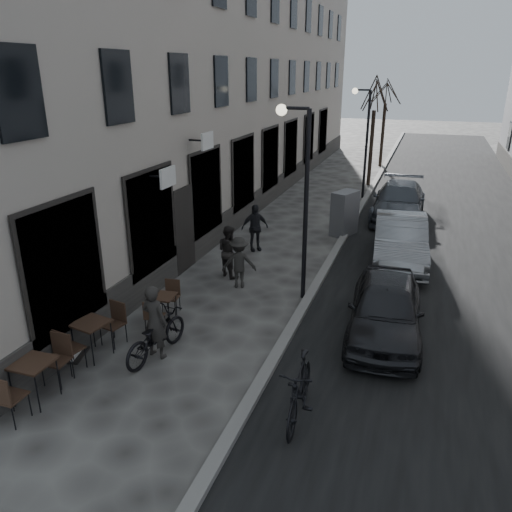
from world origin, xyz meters
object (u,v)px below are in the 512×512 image
Objects in this scene: pedestrian_far at (255,228)px; moped at (299,389)px; tree_far at (386,90)px; car_mid at (400,240)px; pedestrian_mid at (239,262)px; streetlamp_near at (300,184)px; car_near at (385,309)px; car_far at (399,201)px; tree_near at (375,95)px; streetlamp_far at (364,131)px; bistro_set_a at (35,377)px; utility_cabinet at (345,213)px; bistro_set_b at (92,336)px; sign_board at (71,336)px; bistro_set_c at (163,306)px; bicycle at (156,335)px; pedestrian_near at (229,251)px.

moped is at bearing -104.37° from pedestrian_far.
car_mid is (2.37, -17.38, -3.91)m from tree_far.
tree_far reaches higher than moped.
pedestrian_mid is 0.93× the size of pedestrian_far.
streetlamp_near reaches higher than car_near.
car_mid is at bearing 87.15° from car_near.
car_far is (3.78, 8.81, -0.03)m from pedestrian_mid.
tree_near reaches higher than streetlamp_near.
car_mid is (2.37, -11.38, -3.91)m from tree_near.
streetlamp_far is 3.13× the size of pedestrian_far.
utility_cabinet is at bearing 71.56° from bistro_set_a.
tree_far is at bearing -115.45° from pedestrian_mid.
car_near is 3.71m from moped.
tree_near is at bearing 90.53° from bistro_set_b.
pedestrian_far reaches higher than bistro_set_b.
pedestrian_mid reaches higher than sign_board.
sign_board is 7.88m from pedestrian_far.
bistro_set_b is 0.38× the size of car_mid.
tree_far reaches higher than streetlamp_near.
pedestrian_mid is at bearing 51.48° from sign_board.
streetlamp_far is 9.12m from tree_far.
streetlamp_near is at bearing 35.43° from bistro_set_c.
sign_board is 0.60× the size of moped.
utility_cabinet is at bearing -87.42° from streetlamp_far.
car_far reaches higher than moped.
bicycle reaches higher than bistro_set_a.
car_far is at bearing 77.04° from streetlamp_near.
sign_board is 0.26× the size of car_mid.
bistro_set_b is 0.46m from sign_board.
moped is (1.26, -25.94, -4.07)m from tree_far.
tree_far is 1.25× the size of car_mid.
car_near is (4.58, 2.54, 0.19)m from bicycle.
pedestrian_near is (-0.19, 4.72, 0.28)m from bicycle.
car_near is (2.47, -13.42, -2.46)m from streetlamp_far.
tree_near reaches higher than streetlamp_far.
tree_far is 22.89m from car_near.
car_far is at bearing 89.04° from car_mid.
bistro_set_a is at bearing -89.70° from sign_board.
streetlamp_far is 1.12× the size of car_mid.
streetlamp_near is 2.60× the size of moped.
tree_far is 12.88m from car_far.
streetlamp_near is at bearing -109.34° from bicycle.
bistro_set_b is 11.00m from utility_cabinet.
car_mid is at bearing 79.83° from moped.
sign_board is at bearing -103.09° from streetlamp_far.
utility_cabinet reaches higher than pedestrian_far.
tree_far is (0.07, 21.00, 1.50)m from streetlamp_near.
bicycle is 1.20× the size of pedestrian_far.
bistro_set_b is 1.37m from bicycle.
bicycle is 1.29× the size of pedestrian_mid.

